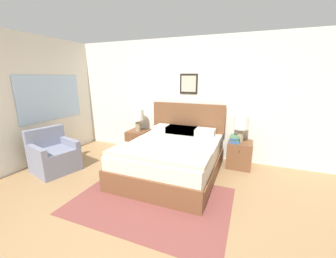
{
  "coord_description": "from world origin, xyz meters",
  "views": [
    {
      "loc": [
        1.3,
        -1.82,
        1.8
      ],
      "look_at": [
        -0.01,
        1.44,
        0.89
      ],
      "focal_mm": 22.0,
      "sensor_mm": 36.0,
      "label": 1
    }
  ],
  "objects_px": {
    "nightstand_by_door": "(239,154)",
    "table_lamp_near_window": "(138,116)",
    "armchair": "(54,156)",
    "table_lamp_by_door": "(241,125)",
    "bed": "(172,156)",
    "nightstand_near_window": "(138,141)"
  },
  "relations": [
    {
      "from": "table_lamp_near_window",
      "to": "nightstand_by_door",
      "type": "bearing_deg",
      "value": 0.38
    },
    {
      "from": "nightstand_near_window",
      "to": "table_lamp_near_window",
      "type": "bearing_deg",
      "value": -44.45
    },
    {
      "from": "table_lamp_near_window",
      "to": "table_lamp_by_door",
      "type": "bearing_deg",
      "value": 0.0
    },
    {
      "from": "nightstand_near_window",
      "to": "table_lamp_by_door",
      "type": "xyz_separation_m",
      "value": [
        2.31,
        -0.02,
        0.62
      ]
    },
    {
      "from": "bed",
      "to": "table_lamp_by_door",
      "type": "relative_size",
      "value": 3.92
    },
    {
      "from": "armchair",
      "to": "nightstand_by_door",
      "type": "xyz_separation_m",
      "value": [
        3.33,
        1.53,
        -0.03
      ]
    },
    {
      "from": "armchair",
      "to": "table_lamp_by_door",
      "type": "bearing_deg",
      "value": 129.48
    },
    {
      "from": "armchair",
      "to": "table_lamp_by_door",
      "type": "height_order",
      "value": "table_lamp_by_door"
    },
    {
      "from": "armchair",
      "to": "nightstand_by_door",
      "type": "bearing_deg",
      "value": 129.57
    },
    {
      "from": "nightstand_near_window",
      "to": "table_lamp_by_door",
      "type": "distance_m",
      "value": 2.39
    },
    {
      "from": "nightstand_by_door",
      "to": "table_lamp_near_window",
      "type": "xyz_separation_m",
      "value": [
        -2.31,
        -0.02,
        0.62
      ]
    },
    {
      "from": "bed",
      "to": "table_lamp_by_door",
      "type": "distance_m",
      "value": 1.47
    },
    {
      "from": "nightstand_by_door",
      "to": "table_lamp_by_door",
      "type": "bearing_deg",
      "value": -141.97
    },
    {
      "from": "table_lamp_by_door",
      "to": "armchair",
      "type": "bearing_deg",
      "value": -155.46
    },
    {
      "from": "armchair",
      "to": "bed",
      "type": "bearing_deg",
      "value": 124.51
    },
    {
      "from": "bed",
      "to": "armchair",
      "type": "bearing_deg",
      "value": -160.44
    },
    {
      "from": "armchair",
      "to": "table_lamp_by_door",
      "type": "xyz_separation_m",
      "value": [
        3.31,
        1.51,
        0.59
      ]
    },
    {
      "from": "nightstand_by_door",
      "to": "nightstand_near_window",
      "type": "bearing_deg",
      "value": 180.0
    },
    {
      "from": "bed",
      "to": "table_lamp_near_window",
      "type": "height_order",
      "value": "bed"
    },
    {
      "from": "nightstand_near_window",
      "to": "table_lamp_near_window",
      "type": "height_order",
      "value": "table_lamp_near_window"
    },
    {
      "from": "bed",
      "to": "nightstand_by_door",
      "type": "distance_m",
      "value": 1.39
    },
    {
      "from": "nightstand_by_door",
      "to": "table_lamp_near_window",
      "type": "distance_m",
      "value": 2.4
    }
  ]
}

